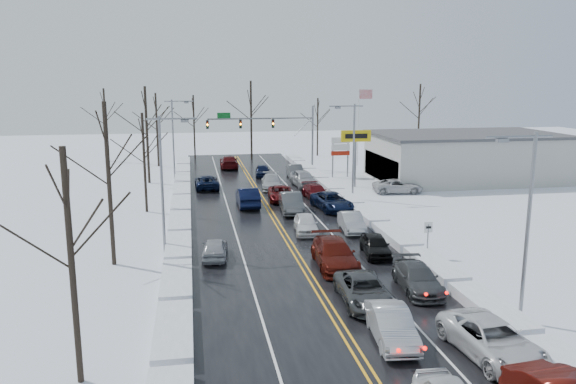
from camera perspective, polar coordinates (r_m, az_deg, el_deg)
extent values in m
plane|color=silver|center=(42.61, -0.66, -3.93)|extent=(160.00, 160.00, 0.00)
cube|color=black|center=(44.52, -1.07, -3.25)|extent=(14.00, 84.00, 0.01)
cube|color=silver|center=(44.04, -10.91, -3.63)|extent=(1.68, 72.00, 0.61)
cube|color=silver|center=(46.25, 8.28, -2.81)|extent=(1.68, 72.00, 0.61)
cylinder|color=slate|center=(70.57, 2.51, 5.52)|extent=(0.24, 0.24, 8.00)
cylinder|color=slate|center=(69.25, -2.78, 7.48)|extent=(13.00, 0.18, 0.18)
cylinder|color=slate|center=(70.19, 1.56, 6.64)|extent=(2.33, 0.10, 2.33)
cube|color=#0C591E|center=(68.81, -6.54, 7.72)|extent=(1.60, 0.08, 0.70)
cube|color=black|center=(69.50, -1.54, 6.96)|extent=(0.32, 0.25, 1.05)
sphere|color=#3F0705|center=(69.32, -1.52, 7.20)|extent=(0.20, 0.20, 0.20)
sphere|color=orange|center=(69.34, -1.52, 6.95)|extent=(0.22, 0.22, 0.22)
sphere|color=black|center=(69.37, -1.52, 6.71)|extent=(0.20, 0.20, 0.20)
cube|color=black|center=(69.03, -4.85, 6.90)|extent=(0.32, 0.25, 1.05)
sphere|color=#3F0705|center=(68.85, -4.84, 7.13)|extent=(0.20, 0.20, 0.20)
sphere|color=orange|center=(68.87, -4.84, 6.88)|extent=(0.22, 0.22, 0.22)
sphere|color=black|center=(68.90, -4.83, 6.64)|extent=(0.20, 0.20, 0.20)
cube|color=black|center=(68.80, -8.19, 6.80)|extent=(0.32, 0.25, 1.05)
sphere|color=#3F0705|center=(68.61, -8.19, 7.04)|extent=(0.20, 0.20, 0.20)
sphere|color=orange|center=(68.64, -8.19, 6.79)|extent=(0.22, 0.22, 0.22)
sphere|color=black|center=(68.66, -8.18, 6.54)|extent=(0.20, 0.20, 0.20)
cylinder|color=slate|center=(59.68, 6.85, 3.19)|extent=(0.20, 0.20, 5.60)
cube|color=#DCBB0B|center=(59.37, 6.91, 5.67)|extent=(3.20, 0.30, 1.20)
cube|color=black|center=(59.20, 6.96, 5.66)|extent=(2.40, 0.04, 0.50)
cylinder|color=slate|center=(65.28, 4.57, 3.24)|extent=(0.16, 0.16, 4.00)
cylinder|color=slate|center=(65.74, 6.09, 3.27)|extent=(0.16, 0.16, 4.00)
cube|color=white|center=(65.22, 5.37, 5.25)|extent=(2.20, 0.22, 0.70)
cube|color=white|center=(65.31, 5.36, 4.55)|extent=(2.20, 0.22, 0.70)
cube|color=#A31C0C|center=(65.39, 5.34, 3.94)|extent=(2.20, 0.22, 0.50)
cylinder|color=slate|center=(37.18, 14.01, -4.83)|extent=(0.08, 0.08, 2.20)
cube|color=white|center=(36.94, 14.07, -3.49)|extent=(0.55, 0.05, 0.70)
cube|color=black|center=(36.91, 14.10, -3.50)|extent=(0.35, 0.02, 0.15)
cylinder|color=silver|center=(74.04, 7.13, 6.50)|extent=(0.14, 0.14, 10.00)
cube|color=#A8A8A3|center=(66.64, 17.55, 3.34)|extent=(20.00, 12.00, 5.00)
cube|color=#262628|center=(62.83, 9.41, 2.43)|extent=(0.10, 11.00, 2.80)
cube|color=#3F3F42|center=(66.34, 17.69, 5.60)|extent=(20.40, 12.40, 0.30)
cylinder|color=slate|center=(27.97, 23.16, -3.58)|extent=(0.18, 0.18, 9.00)
cylinder|color=slate|center=(26.81, 22.44, 5.22)|extent=(3.20, 0.12, 0.12)
cube|color=slate|center=(26.40, 20.94, 4.92)|extent=(0.50, 0.25, 0.18)
cylinder|color=slate|center=(53.19, 6.68, 4.03)|extent=(0.18, 0.18, 9.00)
cylinder|color=slate|center=(52.59, 5.94, 8.67)|extent=(3.20, 0.12, 0.12)
cube|color=slate|center=(52.38, 5.09, 8.51)|extent=(0.50, 0.25, 0.18)
cylinder|color=slate|center=(37.23, -12.68, 0.64)|extent=(0.18, 0.18, 9.00)
cylinder|color=slate|center=(36.65, -11.72, 7.30)|extent=(3.20, 0.12, 0.12)
cube|color=slate|center=(36.65, -10.45, 7.11)|extent=(0.50, 0.25, 0.18)
cylinder|color=slate|center=(64.94, -11.58, 5.22)|extent=(0.18, 0.18, 9.00)
cylinder|color=slate|center=(64.61, -11.02, 9.04)|extent=(3.20, 0.12, 0.12)
cube|color=slate|center=(64.60, -10.30, 8.93)|extent=(0.50, 0.25, 0.18)
cylinder|color=#2D231C|center=(22.10, -21.09, -7.30)|extent=(0.24, 0.24, 9.00)
cylinder|color=#2D231C|center=(35.46, -17.71, 0.66)|extent=(0.27, 0.27, 10.00)
cylinder|color=#2D231C|center=(49.22, -14.38, 2.86)|extent=(0.23, 0.23, 8.50)
cylinder|color=#2D231C|center=(63.01, -14.12, 5.61)|extent=(0.28, 0.28, 10.50)
cylinder|color=#2D231C|center=(74.96, -13.16, 6.15)|extent=(0.25, 0.25, 9.50)
cylinder|color=#2D231C|center=(81.60, -18.03, 6.48)|extent=(0.27, 0.27, 10.00)
cylinder|color=#2D231C|center=(81.83, -9.52, 6.54)|extent=(0.24, 0.24, 9.00)
cylinder|color=#2D231C|center=(80.22, -3.76, 7.30)|extent=(0.29, 0.29, 11.00)
cylinder|color=#2D231C|center=(83.45, 3.03, 6.61)|extent=(0.23, 0.23, 8.50)
cylinder|color=#2D231C|center=(88.78, 13.16, 7.26)|extent=(0.28, 0.28, 10.50)
imported|color=#AEB0B6|center=(25.90, 10.41, -14.64)|extent=(2.01, 4.60, 1.47)
imported|color=#3A3D3F|center=(29.56, 7.70, -11.15)|extent=(2.58, 5.20, 1.42)
imported|color=#4C100A|center=(34.75, 4.72, -7.57)|extent=(2.57, 5.77, 1.64)
imported|color=white|center=(41.98, 1.83, -4.17)|extent=(2.13, 4.32, 1.42)
imported|color=#414447|center=(48.28, 0.34, -2.08)|extent=(2.06, 5.14, 1.66)
imported|color=#550B0D|center=(52.89, -0.71, -0.88)|extent=(2.67, 5.07, 1.36)
imported|color=#A9ACB1|center=(58.62, -1.68, 0.34)|extent=(2.63, 5.27, 1.47)
imported|color=black|center=(65.87, -2.59, 1.57)|extent=(2.03, 4.22, 1.39)
imported|color=silver|center=(25.64, 19.95, -15.47)|extent=(2.99, 5.67, 1.52)
imported|color=#3E4042|center=(31.77, 12.97, -9.70)|extent=(2.37, 4.95, 1.39)
imported|color=black|center=(37.25, 8.85, -6.35)|extent=(2.05, 4.16, 1.37)
imported|color=#9B9DA3|center=(42.68, 6.46, -3.98)|extent=(1.81, 4.36, 1.40)
imported|color=black|center=(49.38, 4.47, -1.81)|extent=(3.15, 5.70, 1.51)
imported|color=#49090E|center=(53.78, 2.82, -0.68)|extent=(2.19, 4.77, 1.35)
imported|color=#9FA0A6|center=(59.86, 1.57, 0.58)|extent=(2.46, 5.22, 1.72)
imported|color=#434548|center=(64.87, 0.72, 1.43)|extent=(1.80, 4.67, 1.52)
imported|color=black|center=(50.74, -4.11, -1.44)|extent=(1.84, 5.21, 1.71)
imported|color=black|center=(59.23, -8.24, 0.34)|extent=(2.49, 5.14, 1.41)
imported|color=#43080B|center=(72.43, -6.00, 2.43)|extent=(2.43, 5.65, 1.62)
imported|color=#A0A1A7|center=(36.50, -7.41, -6.69)|extent=(1.93, 4.04, 1.33)
imported|color=silver|center=(57.50, 11.07, -0.09)|extent=(5.20, 2.77, 1.39)
imported|color=black|center=(63.40, 12.16, 0.93)|extent=(2.46, 5.20, 1.46)
imported|color=black|center=(67.10, 9.18, 1.62)|extent=(1.97, 4.70, 1.59)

